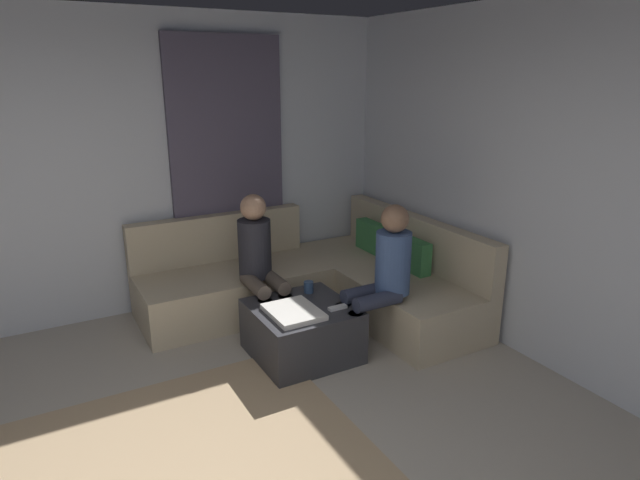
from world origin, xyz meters
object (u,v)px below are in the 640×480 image
Objects in this scene: sectional_couch at (320,281)px; coffee_mug at (309,287)px; ottoman at (302,331)px; person_on_couch_side at (259,260)px; person_on_couch_back at (383,273)px; game_remote at (338,308)px.

sectional_couch reaches higher than coffee_mug.
person_on_couch_side is (-0.55, -0.11, 0.45)m from ottoman.
coffee_mug is 0.08× the size of person_on_couch_side.
sectional_couch is at bearing -167.45° from person_on_couch_side.
person_on_couch_side is at bearing -168.34° from ottoman.
coffee_mug is (-0.22, 0.18, 0.26)m from ottoman.
sectional_couch reaches higher than ottoman.
person_on_couch_back is 1.00× the size of person_on_couch_side.
person_on_couch_back reaches higher than game_remote.
person_on_couch_back is (0.44, 0.43, 0.19)m from coffee_mug.
person_on_couch_side reaches higher than game_remote.
coffee_mug is 0.40m from game_remote.
person_on_couch_back is at bearing 69.90° from ottoman.
person_on_couch_back reaches higher than coffee_mug.
person_on_couch_back and person_on_couch_side have the same top height.
sectional_couch is 2.12× the size of person_on_couch_back.
sectional_couch is 0.95m from game_remote.
coffee_mug reaches higher than ottoman.
coffee_mug is at bearing 131.67° from person_on_couch_side.
person_on_couch_side reaches higher than sectional_couch.
coffee_mug is 0.63× the size of game_remote.
coffee_mug is (0.48, -0.37, 0.19)m from sectional_couch.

